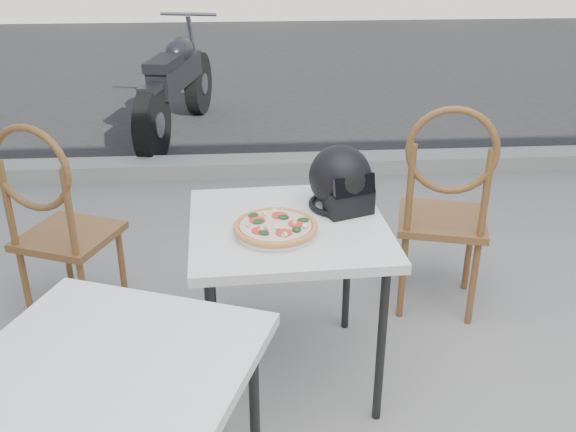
{
  "coord_description": "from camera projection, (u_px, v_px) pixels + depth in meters",
  "views": [
    {
      "loc": [
        -0.6,
        -1.63,
        1.79
      ],
      "look_at": [
        -0.44,
        0.56,
        0.77
      ],
      "focal_mm": 40.0,
      "sensor_mm": 36.0,
      "label": 1
    }
  ],
  "objects": [
    {
      "name": "cafe_table_main",
      "position": [
        288.0,
        238.0,
        2.5
      ],
      "size": [
        0.79,
        0.79,
        0.72
      ],
      "rotation": [
        0.0,
        0.0,
        0.05
      ],
      "color": "white",
      "rests_on": "ground"
    },
    {
      "name": "plate",
      "position": [
        276.0,
        232.0,
        2.38
      ],
      "size": [
        0.4,
        0.4,
        0.02
      ],
      "rotation": [
        0.0,
        0.0,
        0.42
      ],
      "color": "white",
      "rests_on": "cafe_table_main"
    },
    {
      "name": "helmet",
      "position": [
        341.0,
        181.0,
        2.56
      ],
      "size": [
        0.32,
        0.33,
        0.26
      ],
      "rotation": [
        0.0,
        0.0,
        0.35
      ],
      "color": "black",
      "rests_on": "cafe_table_main"
    },
    {
      "name": "cafe_chair_side",
      "position": [
        55.0,
        217.0,
        2.86
      ],
      "size": [
        0.52,
        0.52,
        1.03
      ],
      "rotation": [
        0.0,
        0.0,
        2.75
      ],
      "color": "brown",
      "rests_on": "ground"
    },
    {
      "name": "cafe_table_side",
      "position": [
        107.0,
        385.0,
        1.73
      ],
      "size": [
        0.96,
        0.96,
        0.71
      ],
      "rotation": [
        0.0,
        0.0,
        -0.36
      ],
      "color": "white",
      "rests_on": "ground"
    },
    {
      "name": "street_asphalt",
      "position": [
        286.0,
        65.0,
        8.59
      ],
      "size": [
        30.0,
        8.0,
        0.0
      ],
      "primitive_type": "cube",
      "color": "black",
      "rests_on": "ground"
    },
    {
      "name": "motorcycle",
      "position": [
        177.0,
        86.0,
        5.64
      ],
      "size": [
        0.63,
        2.0,
        1.0
      ],
      "rotation": [
        0.0,
        0.0,
        -0.21
      ],
      "color": "black",
      "rests_on": "street_asphalt"
    },
    {
      "name": "pizza",
      "position": [
        276.0,
        227.0,
        2.37
      ],
      "size": [
        0.37,
        0.37,
        0.04
      ],
      "rotation": [
        0.0,
        0.0,
        -0.18
      ],
      "color": "#DA8F4F",
      "rests_on": "plate"
    },
    {
      "name": "curb",
      "position": [
        322.0,
        164.0,
        4.95
      ],
      "size": [
        30.0,
        0.25,
        0.12
      ],
      "primitive_type": "cube",
      "color": "gray",
      "rests_on": "ground"
    },
    {
      "name": "cafe_chair_main",
      "position": [
        445.0,
        201.0,
        2.97
      ],
      "size": [
        0.5,
        0.5,
        1.07
      ],
      "rotation": [
        0.0,
        0.0,
        2.88
      ],
      "color": "brown",
      "rests_on": "ground"
    }
  ]
}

